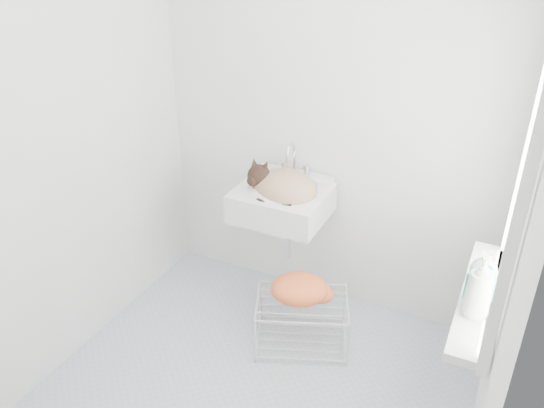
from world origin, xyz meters
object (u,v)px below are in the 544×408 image
at_px(sink, 282,190).
at_px(bottle_a, 473,315).
at_px(wire_rack, 302,323).
at_px(bottle_c, 481,281).
at_px(cat, 283,185).
at_px(bottle_b, 477,301).

xyz_separation_m(sink, bottle_a, (1.19, -0.70, 0.00)).
bearing_deg(wire_rack, bottle_c, -9.39).
height_order(sink, wire_rack, sink).
xyz_separation_m(sink, bottle_c, (1.19, -0.44, 0.00)).
bearing_deg(sink, bottle_a, -30.51).
bearing_deg(bottle_c, cat, 160.19).
bearing_deg(cat, wire_rack, -38.83).
xyz_separation_m(cat, bottle_a, (1.18, -0.68, -0.04)).
bearing_deg(sink, bottle_c, -20.32).
bearing_deg(wire_rack, bottle_b, -18.73).
bearing_deg(bottle_b, sink, 153.22).
bearing_deg(bottle_c, wire_rack, 170.61).
relative_size(sink, bottle_b, 2.80).
distance_m(wire_rack, bottle_c, 1.17).
distance_m(cat, bottle_a, 1.36).
xyz_separation_m(wire_rack, bottle_a, (0.92, -0.41, 0.70)).
bearing_deg(bottle_c, sink, 159.68).
height_order(wire_rack, bottle_c, bottle_c).
bearing_deg(bottle_b, bottle_a, -90.00).
bearing_deg(bottle_c, bottle_a, -90.00).
bearing_deg(cat, bottle_c, -11.97).
bearing_deg(bottle_b, bottle_c, 90.00).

